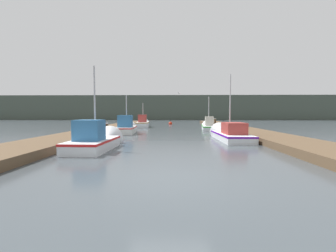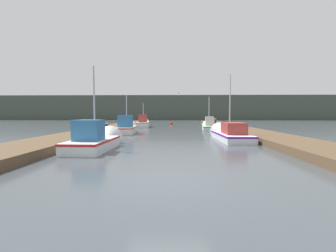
{
  "view_description": "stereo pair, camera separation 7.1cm",
  "coord_description": "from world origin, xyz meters",
  "px_view_note": "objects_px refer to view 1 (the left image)",
  "views": [
    {
      "loc": [
        0.11,
        -6.0,
        1.8
      ],
      "look_at": [
        -0.34,
        12.84,
        0.72
      ],
      "focal_mm": 24.0,
      "sensor_mm": 36.0,
      "label": 1
    },
    {
      "loc": [
        0.18,
        -6.0,
        1.8
      ],
      "look_at": [
        -0.34,
        12.84,
        0.72
      ],
      "focal_mm": 24.0,
      "sensor_mm": 36.0,
      "label": 2
    }
  ],
  "objects_px": {
    "fishing_boat_2": "(127,127)",
    "mooring_piling_0": "(207,122)",
    "fishing_boat_0": "(98,140)",
    "fishing_boat_1": "(228,134)",
    "channel_buoy": "(170,123)",
    "seagull_lead": "(179,93)",
    "mooring_piling_2": "(215,123)",
    "fishing_boat_3": "(208,126)",
    "fishing_boat_4": "(143,123)",
    "mooring_piling_1": "(106,129)"
  },
  "relations": [
    {
      "from": "fishing_boat_1",
      "to": "fishing_boat_4",
      "type": "bearing_deg",
      "value": 118.2
    },
    {
      "from": "mooring_piling_0",
      "to": "mooring_piling_2",
      "type": "height_order",
      "value": "mooring_piling_2"
    },
    {
      "from": "fishing_boat_4",
      "to": "mooring_piling_0",
      "type": "relative_size",
      "value": 6.39
    },
    {
      "from": "fishing_boat_2",
      "to": "seagull_lead",
      "type": "relative_size",
      "value": 8.16
    },
    {
      "from": "mooring_piling_2",
      "to": "seagull_lead",
      "type": "xyz_separation_m",
      "value": [
        -4.38,
        -2.58,
        3.36
      ]
    },
    {
      "from": "fishing_boat_1",
      "to": "mooring_piling_0",
      "type": "relative_size",
      "value": 6.21
    },
    {
      "from": "fishing_boat_0",
      "to": "fishing_boat_1",
      "type": "xyz_separation_m",
      "value": [
        7.7,
        4.44,
        -0.05
      ]
    },
    {
      "from": "fishing_boat_0",
      "to": "mooring_piling_0",
      "type": "bearing_deg",
      "value": 70.41
    },
    {
      "from": "fishing_boat_0",
      "to": "mooring_piling_0",
      "type": "relative_size",
      "value": 4.89
    },
    {
      "from": "fishing_boat_4",
      "to": "fishing_boat_2",
      "type": "bearing_deg",
      "value": -95.13
    },
    {
      "from": "fishing_boat_3",
      "to": "mooring_piling_1",
      "type": "bearing_deg",
      "value": -135.54
    },
    {
      "from": "fishing_boat_1",
      "to": "mooring_piling_2",
      "type": "distance_m",
      "value": 11.37
    },
    {
      "from": "channel_buoy",
      "to": "seagull_lead",
      "type": "height_order",
      "value": "seagull_lead"
    },
    {
      "from": "fishing_boat_3",
      "to": "channel_buoy",
      "type": "relative_size",
      "value": 6.04
    },
    {
      "from": "mooring_piling_2",
      "to": "fishing_boat_0",
      "type": "bearing_deg",
      "value": -119.32
    },
    {
      "from": "fishing_boat_3",
      "to": "mooring_piling_0",
      "type": "relative_size",
      "value": 6.73
    },
    {
      "from": "fishing_boat_1",
      "to": "mooring_piling_0",
      "type": "bearing_deg",
      "value": 85.01
    },
    {
      "from": "fishing_boat_0",
      "to": "mooring_piling_2",
      "type": "bearing_deg",
      "value": 62.31
    },
    {
      "from": "fishing_boat_3",
      "to": "channel_buoy",
      "type": "distance_m",
      "value": 11.34
    },
    {
      "from": "fishing_boat_3",
      "to": "mooring_piling_0",
      "type": "height_order",
      "value": "fishing_boat_3"
    },
    {
      "from": "fishing_boat_1",
      "to": "channel_buoy",
      "type": "relative_size",
      "value": 5.58
    },
    {
      "from": "fishing_boat_3",
      "to": "channel_buoy",
      "type": "height_order",
      "value": "fishing_boat_3"
    },
    {
      "from": "channel_buoy",
      "to": "seagull_lead",
      "type": "bearing_deg",
      "value": -84.63
    },
    {
      "from": "fishing_boat_4",
      "to": "mooring_piling_2",
      "type": "xyz_separation_m",
      "value": [
        8.99,
        -2.56,
        0.08
      ]
    },
    {
      "from": "fishing_boat_2",
      "to": "mooring_piling_0",
      "type": "bearing_deg",
      "value": 53.02
    },
    {
      "from": "fishing_boat_1",
      "to": "fishing_boat_3",
      "type": "bearing_deg",
      "value": 88.01
    },
    {
      "from": "mooring_piling_2",
      "to": "fishing_boat_2",
      "type": "bearing_deg",
      "value": -143.03
    },
    {
      "from": "fishing_boat_0",
      "to": "seagull_lead",
      "type": "distance_m",
      "value": 14.33
    },
    {
      "from": "mooring_piling_1",
      "to": "mooring_piling_2",
      "type": "height_order",
      "value": "mooring_piling_2"
    },
    {
      "from": "fishing_boat_0",
      "to": "fishing_boat_3",
      "type": "bearing_deg",
      "value": 62.64
    },
    {
      "from": "fishing_boat_1",
      "to": "fishing_boat_4",
      "type": "xyz_separation_m",
      "value": [
        -7.85,
        13.86,
        0.13
      ]
    },
    {
      "from": "channel_buoy",
      "to": "fishing_boat_0",
      "type": "bearing_deg",
      "value": -97.87
    },
    {
      "from": "fishing_boat_2",
      "to": "mooring_piling_2",
      "type": "height_order",
      "value": "fishing_boat_2"
    },
    {
      "from": "fishing_boat_0",
      "to": "fishing_boat_4",
      "type": "bearing_deg",
      "value": 92.1
    },
    {
      "from": "mooring_piling_1",
      "to": "channel_buoy",
      "type": "relative_size",
      "value": 0.96
    },
    {
      "from": "fishing_boat_1",
      "to": "fishing_boat_4",
      "type": "relative_size",
      "value": 0.97
    },
    {
      "from": "fishing_boat_3",
      "to": "fishing_boat_4",
      "type": "relative_size",
      "value": 1.05
    },
    {
      "from": "fishing_boat_0",
      "to": "seagull_lead",
      "type": "xyz_separation_m",
      "value": [
        4.46,
        13.16,
        3.51
      ]
    },
    {
      "from": "fishing_boat_3",
      "to": "seagull_lead",
      "type": "distance_m",
      "value": 4.97
    },
    {
      "from": "fishing_boat_3",
      "to": "mooring_piling_2",
      "type": "distance_m",
      "value": 1.95
    },
    {
      "from": "channel_buoy",
      "to": "fishing_boat_2",
      "type": "bearing_deg",
      "value": -103.41
    },
    {
      "from": "mooring_piling_0",
      "to": "mooring_piling_2",
      "type": "bearing_deg",
      "value": -90.36
    },
    {
      "from": "seagull_lead",
      "to": "fishing_boat_2",
      "type": "bearing_deg",
      "value": 150.21
    },
    {
      "from": "fishing_boat_4",
      "to": "mooring_piling_1",
      "type": "height_order",
      "value": "fishing_boat_4"
    },
    {
      "from": "fishing_boat_1",
      "to": "mooring_piling_2",
      "type": "bearing_deg",
      "value": 82.92
    },
    {
      "from": "fishing_boat_4",
      "to": "mooring_piling_2",
      "type": "bearing_deg",
      "value": -19.79
    },
    {
      "from": "mooring_piling_0",
      "to": "channel_buoy",
      "type": "xyz_separation_m",
      "value": [
        -5.49,
        1.65,
        -0.32
      ]
    },
    {
      "from": "fishing_boat_0",
      "to": "mooring_piling_1",
      "type": "bearing_deg",
      "value": 104.76
    },
    {
      "from": "fishing_boat_0",
      "to": "mooring_piling_1",
      "type": "distance_m",
      "value": 6.75
    },
    {
      "from": "fishing_boat_1",
      "to": "seagull_lead",
      "type": "bearing_deg",
      "value": 109.04
    }
  ]
}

